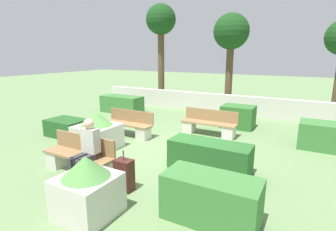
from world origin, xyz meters
TOP-DOWN VIEW (x-y plane):
  - ground_plane at (0.00, 0.00)m, footprint 60.00×60.00m
  - perimeter_wall at (0.00, 5.50)m, footprint 13.63×0.30m
  - bench_front at (-1.24, -2.18)m, footprint 1.86×0.49m
  - bench_left_side at (-1.95, 0.59)m, footprint 1.75×0.48m
  - bench_right_side at (0.36, 2.01)m, footprint 1.88×0.49m
  - person_seated_man at (-0.81, -2.32)m, footprint 0.38×0.63m
  - hedge_block_near_left at (1.37, -0.64)m, footprint 1.90×0.70m
  - hedge_block_near_right at (-3.77, -0.40)m, footprint 1.27×0.88m
  - hedge_block_mid_right at (2.07, -2.44)m, footprint 1.55×0.72m
  - hedge_block_far_left at (-4.46, 3.38)m, footprint 1.97×0.87m
  - hedge_block_far_right at (0.98, 3.44)m, footprint 1.16×0.88m
  - planter_corner_left at (0.21, -3.31)m, footprint 0.92×0.92m
  - planter_corner_right at (-1.97, -0.82)m, footprint 1.09×1.09m
  - suitcase at (0.21, -2.34)m, footprint 0.36×0.25m
  - tree_leftmost at (-4.29, 6.72)m, footprint 1.62×1.62m
  - tree_center_left at (-0.31, 6.43)m, footprint 1.66×1.66m

SIDE VIEW (x-z plane):
  - ground_plane at x=0.00m, z-range 0.00..0.00m
  - hedge_block_near_right at x=-3.77m, z-range 0.00..0.56m
  - bench_left_side at x=-1.95m, z-range -0.10..0.74m
  - suitcase at x=0.21m, z-range -0.10..0.75m
  - bench_front at x=-1.24m, z-range -0.10..0.75m
  - bench_right_side at x=0.36m, z-range -0.10..0.75m
  - hedge_block_near_left at x=1.37m, z-range 0.00..0.70m
  - hedge_block_mid_right at x=2.07m, z-range 0.00..0.78m
  - hedge_block_far_left at x=-4.46m, z-range 0.00..0.78m
  - hedge_block_far_right at x=0.98m, z-range 0.00..0.82m
  - perimeter_wall at x=0.00m, z-range 0.00..0.88m
  - planter_corner_right at x=-1.97m, z-range -0.04..1.05m
  - planter_corner_left at x=0.21m, z-range -0.03..1.04m
  - person_seated_man at x=-0.81m, z-range 0.07..1.42m
  - tree_center_left at x=-0.31m, z-range 1.29..5.83m
  - tree_leftmost at x=-4.29m, z-range 1.59..6.91m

